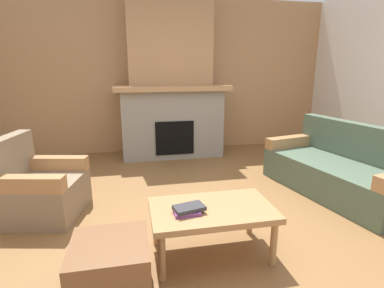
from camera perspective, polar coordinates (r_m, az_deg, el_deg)
ground at (r=3.09m, az=3.15°, el=-15.39°), size 9.00×9.00×0.00m
wall_back_wood_panel at (r=5.63m, az=-4.61°, el=12.59°), size 6.00×0.12×2.70m
fireplace at (r=5.27m, az=-4.05°, el=10.43°), size 1.90×0.82×2.70m
couch at (r=4.17m, az=26.26°, el=-4.54°), size 1.19×1.93×0.85m
armchair at (r=3.58m, az=-27.19°, el=-7.57°), size 0.90×0.90×0.85m
coffee_table at (r=2.53m, az=3.80°, el=-12.97°), size 1.00×0.60×0.43m
ottoman at (r=2.29m, az=-15.09°, el=-21.85°), size 0.52×0.52×0.40m
book_stack_near_edge at (r=2.40m, az=-0.73°, el=-12.31°), size 0.26×0.19×0.06m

